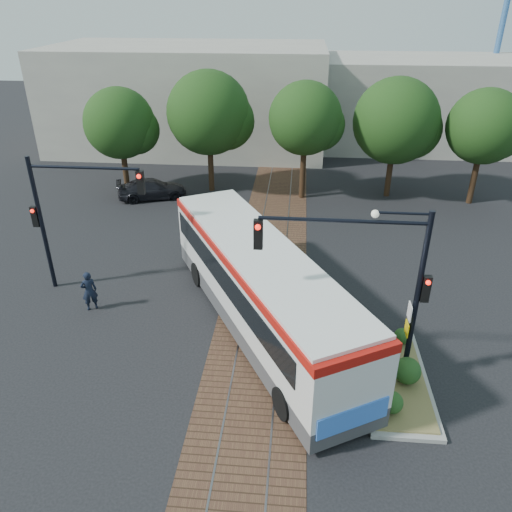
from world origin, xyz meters
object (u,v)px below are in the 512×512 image
object	(u,v)px
traffic_island	(396,372)
signal_pole_left	(64,207)
officer	(89,291)
parked_car	(152,189)
city_bus	(260,284)
signal_pole_main	(380,272)

from	to	relation	value
traffic_island	signal_pole_left	xyz separation A→B (m)	(-13.19, 4.89, 3.54)
traffic_island	officer	size ratio (longest dim) A/B	2.96
signal_pole_left	officer	xyz separation A→B (m)	(1.22, -1.62, -2.99)
officer	parked_car	xyz separation A→B (m)	(-0.89, 12.62, -0.25)
city_bus	officer	size ratio (longest dim) A/B	7.17
signal_pole_main	officer	size ratio (longest dim) A/B	3.42
traffic_island	signal_pole_main	xyz separation A→B (m)	(-0.96, 0.09, 3.83)
city_bus	officer	xyz separation A→B (m)	(-7.10, 0.58, -1.04)
city_bus	officer	world-z (taller)	city_bus
city_bus	parked_car	bearing A→B (deg)	92.60
parked_car	signal_pole_main	bearing A→B (deg)	-162.34
signal_pole_main	signal_pole_left	distance (m)	13.14
traffic_island	signal_pole_left	world-z (taller)	signal_pole_left
traffic_island	parked_car	xyz separation A→B (m)	(-12.86, 15.89, 0.29)
signal_pole_left	officer	world-z (taller)	signal_pole_left
signal_pole_main	signal_pole_left	size ratio (longest dim) A/B	1.00
city_bus	signal_pole_main	distance (m)	5.20
signal_pole_main	officer	xyz separation A→B (m)	(-11.01, 3.18, -3.28)
traffic_island	signal_pole_left	distance (m)	14.50
signal_pole_left	parked_car	bearing A→B (deg)	88.28
officer	parked_car	bearing A→B (deg)	-118.09
city_bus	signal_pole_main	world-z (taller)	signal_pole_main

